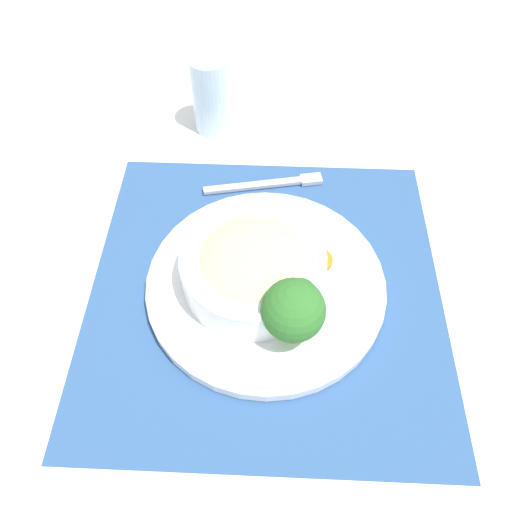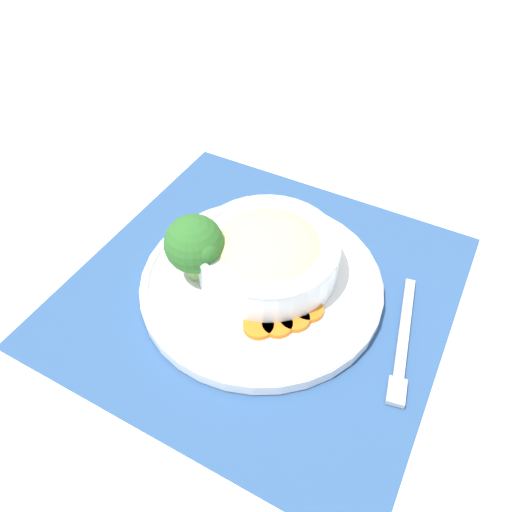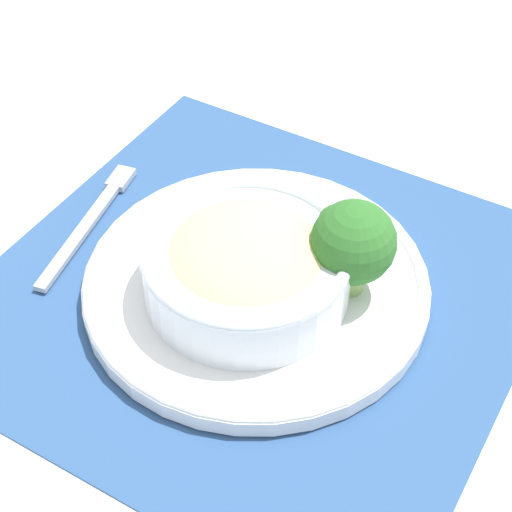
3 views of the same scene
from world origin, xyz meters
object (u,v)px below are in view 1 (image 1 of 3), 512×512
object	(u,v)px
fork	(275,183)
broccoli_floret	(294,310)
bowl	(253,268)
water_glass	(211,99)

from	to	relation	value
fork	broccoli_floret	bearing A→B (deg)	-6.00
broccoli_floret	fork	world-z (taller)	broccoli_floret
bowl	fork	size ratio (longest dim) A/B	0.98
bowl	broccoli_floret	size ratio (longest dim) A/B	1.96
water_glass	fork	size ratio (longest dim) A/B	0.70
broccoli_floret	water_glass	distance (m)	0.42
water_glass	fork	world-z (taller)	water_glass
bowl	broccoli_floret	distance (m)	0.09
bowl	fork	distance (m)	0.20
bowl	water_glass	xyz separation A→B (m)	(-0.33, -0.07, 0.00)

